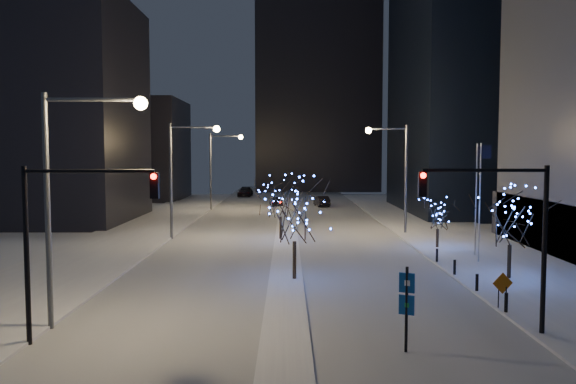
{
  "coord_description": "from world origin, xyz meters",
  "views": [
    {
      "loc": [
        0.09,
        -21.46,
        7.5
      ],
      "look_at": [
        0.13,
        14.27,
        5.0
      ],
      "focal_mm": 35.0,
      "sensor_mm": 36.0,
      "label": 1
    }
  ],
  "objects_px": {
    "street_lamp_east": "(396,164)",
    "traffic_signal_west": "(66,224)",
    "car_near": "(276,201)",
    "construction_sign": "(503,286)",
    "holiday_tree_plaza_far": "(438,214)",
    "holiday_tree_plaza_near": "(510,219)",
    "traffic_signal_east": "(507,221)",
    "car_far": "(245,192)",
    "car_mid": "(322,201)",
    "street_lamp_w_mid": "(183,164)",
    "holiday_tree_median_near": "(294,212)",
    "street_lamp_w_far": "(219,160)",
    "wayfinding_sign": "(407,300)",
    "street_lamp_w_near": "(72,177)",
    "holiday_tree_median_far": "(281,198)"
  },
  "relations": [
    {
      "from": "traffic_signal_east",
      "to": "car_mid",
      "type": "xyz_separation_m",
      "value": [
        -4.05,
        55.69,
        -4.01
      ]
    },
    {
      "from": "traffic_signal_west",
      "to": "street_lamp_east",
      "type": "bearing_deg",
      "value": 58.31
    },
    {
      "from": "street_lamp_w_mid",
      "to": "traffic_signal_east",
      "type": "height_order",
      "value": "street_lamp_w_mid"
    },
    {
      "from": "traffic_signal_west",
      "to": "holiday_tree_median_far",
      "type": "relative_size",
      "value": 1.31
    },
    {
      "from": "street_lamp_east",
      "to": "car_near",
      "type": "distance_m",
      "value": 30.24
    },
    {
      "from": "car_mid",
      "to": "construction_sign",
      "type": "xyz_separation_m",
      "value": [
        5.41,
        -51.95,
        0.43
      ]
    },
    {
      "from": "traffic_signal_east",
      "to": "car_far",
      "type": "bearing_deg",
      "value": 102.31
    },
    {
      "from": "street_lamp_east",
      "to": "car_far",
      "type": "relative_size",
      "value": 1.82
    },
    {
      "from": "street_lamp_w_near",
      "to": "car_mid",
      "type": "bearing_deg",
      "value": 75.81
    },
    {
      "from": "street_lamp_w_far",
      "to": "holiday_tree_median_near",
      "type": "xyz_separation_m",
      "value": [
        9.44,
        -41.05,
        -2.45
      ]
    },
    {
      "from": "holiday_tree_plaza_far",
      "to": "holiday_tree_plaza_near",
      "type": "bearing_deg",
      "value": -82.85
    },
    {
      "from": "traffic_signal_west",
      "to": "car_near",
      "type": "relative_size",
      "value": 1.78
    },
    {
      "from": "car_far",
      "to": "holiday_tree_median_near",
      "type": "distance_m",
      "value": 64.33
    },
    {
      "from": "street_lamp_w_far",
      "to": "traffic_signal_east",
      "type": "xyz_separation_m",
      "value": [
        17.88,
        -51.0,
        -1.74
      ]
    },
    {
      "from": "traffic_signal_west",
      "to": "holiday_tree_plaza_far",
      "type": "relative_size",
      "value": 1.75
    },
    {
      "from": "street_lamp_w_mid",
      "to": "holiday_tree_plaza_far",
      "type": "bearing_deg",
      "value": -13.78
    },
    {
      "from": "car_mid",
      "to": "street_lamp_w_mid",
      "type": "bearing_deg",
      "value": 57.06
    },
    {
      "from": "car_near",
      "to": "car_mid",
      "type": "relative_size",
      "value": 0.87
    },
    {
      "from": "street_lamp_w_near",
      "to": "traffic_signal_west",
      "type": "relative_size",
      "value": 1.43
    },
    {
      "from": "street_lamp_east",
      "to": "car_near",
      "type": "xyz_separation_m",
      "value": [
        -11.58,
        27.32,
        -5.78
      ]
    },
    {
      "from": "car_near",
      "to": "holiday_tree_median_far",
      "type": "xyz_separation_m",
      "value": [
        1.0,
        -31.1,
        2.94
      ]
    },
    {
      "from": "car_near",
      "to": "construction_sign",
      "type": "xyz_separation_m",
      "value": [
        11.8,
        -52.59,
        0.5
      ]
    },
    {
      "from": "car_mid",
      "to": "holiday_tree_plaza_far",
      "type": "height_order",
      "value": "holiday_tree_plaza_far"
    },
    {
      "from": "traffic_signal_east",
      "to": "holiday_tree_median_near",
      "type": "xyz_separation_m",
      "value": [
        -8.44,
        9.95,
        -0.71
      ]
    },
    {
      "from": "car_near",
      "to": "holiday_tree_median_near",
      "type": "xyz_separation_m",
      "value": [
        2.0,
        -46.37,
        3.38
      ]
    },
    {
      "from": "holiday_tree_median_near",
      "to": "holiday_tree_median_far",
      "type": "distance_m",
      "value": 15.31
    },
    {
      "from": "car_near",
      "to": "wayfinding_sign",
      "type": "distance_m",
      "value": 58.48
    },
    {
      "from": "street_lamp_w_far",
      "to": "car_mid",
      "type": "height_order",
      "value": "street_lamp_w_far"
    },
    {
      "from": "traffic_signal_west",
      "to": "car_far",
      "type": "height_order",
      "value": "traffic_signal_west"
    },
    {
      "from": "street_lamp_w_far",
      "to": "construction_sign",
      "type": "distance_m",
      "value": 51.31
    },
    {
      "from": "holiday_tree_plaza_far",
      "to": "wayfinding_sign",
      "type": "relative_size",
      "value": 1.22
    },
    {
      "from": "street_lamp_w_mid",
      "to": "car_near",
      "type": "xyz_separation_m",
      "value": [
        7.44,
        30.32,
        -5.83
      ]
    },
    {
      "from": "holiday_tree_plaza_far",
      "to": "traffic_signal_east",
      "type": "bearing_deg",
      "value": -97.78
    },
    {
      "from": "traffic_signal_west",
      "to": "holiday_tree_plaza_near",
      "type": "height_order",
      "value": "traffic_signal_west"
    },
    {
      "from": "street_lamp_east",
      "to": "car_near",
      "type": "bearing_deg",
      "value": 112.97
    },
    {
      "from": "car_mid",
      "to": "holiday_tree_plaza_far",
      "type": "bearing_deg",
      "value": 93.27
    },
    {
      "from": "street_lamp_w_mid",
      "to": "holiday_tree_median_near",
      "type": "relative_size",
      "value": 1.68
    },
    {
      "from": "street_lamp_east",
      "to": "traffic_signal_west",
      "type": "distance_m",
      "value": 35.3
    },
    {
      "from": "street_lamp_w_far",
      "to": "holiday_tree_median_far",
      "type": "distance_m",
      "value": 27.28
    },
    {
      "from": "traffic_signal_west",
      "to": "construction_sign",
      "type": "height_order",
      "value": "traffic_signal_west"
    },
    {
      "from": "holiday_tree_plaza_far",
      "to": "construction_sign",
      "type": "xyz_separation_m",
      "value": [
        -1.5,
        -17.18,
        -1.56
      ]
    },
    {
      "from": "traffic_signal_west",
      "to": "street_lamp_w_far",
      "type": "bearing_deg",
      "value": 90.55
    },
    {
      "from": "traffic_signal_west",
      "to": "traffic_signal_east",
      "type": "distance_m",
      "value": 17.41
    },
    {
      "from": "traffic_signal_east",
      "to": "holiday_tree_median_far",
      "type": "relative_size",
      "value": 1.31
    },
    {
      "from": "holiday_tree_median_far",
      "to": "holiday_tree_plaza_near",
      "type": "relative_size",
      "value": 1.01
    },
    {
      "from": "holiday_tree_plaza_near",
      "to": "street_lamp_w_near",
      "type": "bearing_deg",
      "value": -157.51
    },
    {
      "from": "traffic_signal_west",
      "to": "holiday_tree_median_near",
      "type": "height_order",
      "value": "traffic_signal_west"
    },
    {
      "from": "street_lamp_w_near",
      "to": "wayfinding_sign",
      "type": "distance_m",
      "value": 14.5
    },
    {
      "from": "car_mid",
      "to": "holiday_tree_plaza_near",
      "type": "bearing_deg",
      "value": 92.32
    },
    {
      "from": "holiday_tree_median_near",
      "to": "wayfinding_sign",
      "type": "distance_m",
      "value": 12.62
    }
  ]
}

